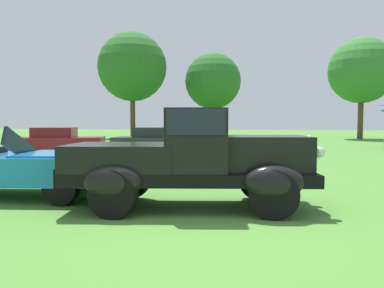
{
  "coord_description": "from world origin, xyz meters",
  "views": [
    {
      "loc": [
        1.0,
        -5.79,
        1.49
      ],
      "look_at": [
        -0.76,
        3.23,
        0.93
      ],
      "focal_mm": 34.78,
      "sensor_mm": 36.0,
      "label": 1
    }
  ],
  "objects_px": {
    "show_car_burgundy": "(58,142)",
    "show_car_charcoal": "(157,142)",
    "feature_pickup_truck": "(192,158)",
    "neighbor_convertible": "(13,167)"
  },
  "relations": [
    {
      "from": "neighbor_convertible",
      "to": "show_car_burgundy",
      "type": "relative_size",
      "value": 1.15
    },
    {
      "from": "show_car_burgundy",
      "to": "show_car_charcoal",
      "type": "bearing_deg",
      "value": 11.76
    },
    {
      "from": "show_car_burgundy",
      "to": "show_car_charcoal",
      "type": "height_order",
      "value": "same"
    },
    {
      "from": "feature_pickup_truck",
      "to": "show_car_charcoal",
      "type": "distance_m",
      "value": 10.11
    },
    {
      "from": "show_car_burgundy",
      "to": "show_car_charcoal",
      "type": "distance_m",
      "value": 4.38
    },
    {
      "from": "neighbor_convertible",
      "to": "show_car_charcoal",
      "type": "xyz_separation_m",
      "value": [
        0.29,
        9.2,
        0.02
      ]
    },
    {
      "from": "feature_pickup_truck",
      "to": "neighbor_convertible",
      "type": "distance_m",
      "value": 3.72
    },
    {
      "from": "show_car_burgundy",
      "to": "show_car_charcoal",
      "type": "xyz_separation_m",
      "value": [
        4.29,
        0.89,
        0.0
      ]
    },
    {
      "from": "show_car_burgundy",
      "to": "neighbor_convertible",
      "type": "bearing_deg",
      "value": -64.32
    },
    {
      "from": "feature_pickup_truck",
      "to": "neighbor_convertible",
      "type": "xyz_separation_m",
      "value": [
        -3.7,
        0.31,
        -0.28
      ]
    }
  ]
}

